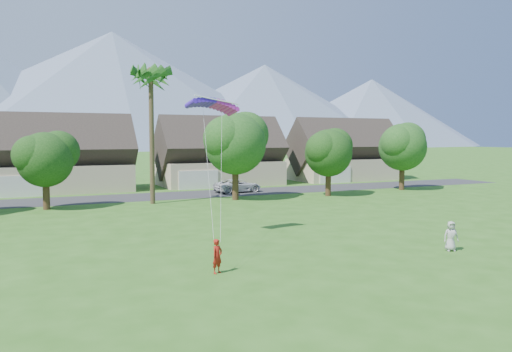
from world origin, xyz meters
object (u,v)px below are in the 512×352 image
watcher (451,236)px  parafoil_kite (212,103)px  kite_flyer (217,256)px  parked_car (238,186)px

watcher → parafoil_kite: bearing=162.1°
watcher → parafoil_kite: parafoil_kite is taller
kite_flyer → parked_car: size_ratio=0.29×
kite_flyer → watcher: (12.92, -1.05, 0.03)m
kite_flyer → parafoil_kite: size_ratio=0.47×
watcher → parked_car: size_ratio=0.30×
watcher → parked_car: watcher is taller
kite_flyer → parked_car: kite_flyer is taller
parked_car → watcher: bearing=169.4°
kite_flyer → watcher: size_ratio=0.96×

